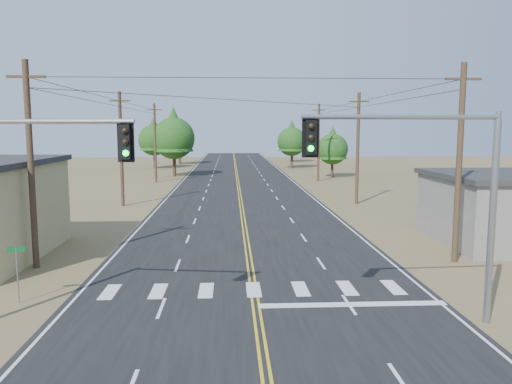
{
  "coord_description": "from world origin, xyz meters",
  "views": [
    {
      "loc": [
        -0.95,
        -12.36,
        6.75
      ],
      "look_at": [
        0.38,
        13.4,
        3.5
      ],
      "focal_mm": 35.0,
      "sensor_mm": 36.0,
      "label": 1
    }
  ],
  "objects": [
    {
      "name": "tree_left_far",
      "position": [
        -10.77,
        85.22,
        5.43
      ],
      "size": [
        5.33,
        5.33,
        8.88
      ],
      "color": "#3F2D1E",
      "rests_on": "ground"
    },
    {
      "name": "tree_left_mid",
      "position": [
        -14.0,
        74.42,
        5.46
      ],
      "size": [
        5.35,
        5.35,
        8.92
      ],
      "color": "#3F2D1E",
      "rests_on": "ground"
    },
    {
      "name": "signal_mast_right",
      "position": [
        6.01,
        3.89,
        5.02
      ],
      "size": [
        6.79,
        0.73,
        7.35
      ],
      "rotation": [
        0.0,
        0.0,
        0.05
      ],
      "color": "gray",
      "rests_on": "ground"
    },
    {
      "name": "utility_pole_left_near",
      "position": [
        -10.5,
        12.0,
        5.12
      ],
      "size": [
        1.8,
        0.3,
        10.0
      ],
      "color": "#4C3826",
      "rests_on": "ground"
    },
    {
      "name": "utility_pole_left_mid",
      "position": [
        -10.5,
        32.0,
        5.12
      ],
      "size": [
        1.8,
        0.3,
        10.0
      ],
      "color": "#4C3826",
      "rests_on": "ground"
    },
    {
      "name": "utility_pole_left_far",
      "position": [
        -10.5,
        52.0,
        5.12
      ],
      "size": [
        1.8,
        0.3,
        10.0
      ],
      "color": "#4C3826",
      "rests_on": "ground"
    },
    {
      "name": "road",
      "position": [
        0.0,
        30.0,
        0.01
      ],
      "size": [
        15.0,
        200.0,
        0.02
      ],
      "primitive_type": "cube",
      "color": "black",
      "rests_on": "ground"
    },
    {
      "name": "tree_left_near",
      "position": [
        -9.0,
        59.79,
        6.09
      ],
      "size": [
        5.97,
        5.97,
        9.95
      ],
      "color": "#3F2D1E",
      "rests_on": "ground"
    },
    {
      "name": "utility_pole_right_mid",
      "position": [
        10.5,
        32.0,
        5.12
      ],
      "size": [
        1.8,
        0.3,
        10.0
      ],
      "color": "#4C3826",
      "rests_on": "ground"
    },
    {
      "name": "tree_right_near",
      "position": [
        13.43,
        57.26,
        4.41
      ],
      "size": [
        4.33,
        4.33,
        7.21
      ],
      "color": "#3F2D1E",
      "rests_on": "ground"
    },
    {
      "name": "tree_right_far",
      "position": [
        11.95,
        90.95,
        4.85
      ],
      "size": [
        4.75,
        4.75,
        7.92
      ],
      "color": "#3F2D1E",
      "rests_on": "ground"
    },
    {
      "name": "tree_right_mid",
      "position": [
        9.8,
        74.5,
        5.12
      ],
      "size": [
        5.02,
        5.02,
        8.37
      ],
      "color": "#3F2D1E",
      "rests_on": "ground"
    },
    {
      "name": "utility_pole_right_near",
      "position": [
        10.5,
        12.0,
        5.12
      ],
      "size": [
        1.8,
        0.3,
        10.0
      ],
      "color": "#4C3826",
      "rests_on": "ground"
    },
    {
      "name": "utility_pole_right_far",
      "position": [
        10.5,
        52.0,
        5.12
      ],
      "size": [
        1.8,
        0.3,
        10.0
      ],
      "color": "#4C3826",
      "rests_on": "ground"
    },
    {
      "name": "street_sign",
      "position": [
        -9.23,
        6.87,
        1.52
      ],
      "size": [
        0.67,
        0.15,
        2.26
      ],
      "rotation": [
        0.0,
        0.0,
        0.19
      ],
      "color": "gray",
      "rests_on": "ground"
    },
    {
      "name": "signal_mast_left",
      "position": [
        -8.17,
        4.11,
        4.89
      ],
      "size": [
        6.14,
        1.26,
        7.2
      ],
      "rotation": [
        0.0,
        0.0,
        -0.15
      ],
      "color": "gray",
      "rests_on": "ground"
    }
  ]
}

